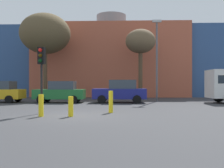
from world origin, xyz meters
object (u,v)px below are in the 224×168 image
(traffic_light_island, at_px, (41,65))
(bare_tree_1, at_px, (140,42))
(bollard_yellow_0, at_px, (111,102))
(bare_tree_0, at_px, (45,34))
(bollard_yellow_2, at_px, (41,105))
(parked_car_2, at_px, (120,91))
(street_lamp, at_px, (157,55))
(bollard_yellow_1, at_px, (71,106))
(parked_car_1, at_px, (60,92))

(traffic_light_island, xyz_separation_m, bare_tree_1, (6.28, 12.80, 3.26))
(traffic_light_island, distance_m, bollard_yellow_0, 4.21)
(bare_tree_0, xyz_separation_m, bollard_yellow_2, (3.92, -13.70, -6.19))
(parked_car_2, bearing_deg, bare_tree_0, -31.41)
(bare_tree_0, bearing_deg, street_lamp, -15.62)
(bare_tree_0, bearing_deg, bare_tree_1, 1.90)
(parked_car_2, distance_m, bollard_yellow_2, 9.76)
(traffic_light_island, distance_m, street_lamp, 12.10)
(bollard_yellow_2, bearing_deg, bollard_yellow_1, 2.24)
(traffic_light_island, bearing_deg, parked_car_1, -162.49)
(parked_car_2, distance_m, bollard_yellow_0, 7.27)
(bare_tree_1, xyz_separation_m, bollard_yellow_2, (-5.91, -14.02, -5.32))
(bollard_yellow_0, height_order, bollard_yellow_2, bollard_yellow_0)
(parked_car_2, height_order, bare_tree_1, bare_tree_1)
(bare_tree_0, height_order, bollard_yellow_0, bare_tree_0)
(street_lamp, bearing_deg, bollard_yellow_1, -118.20)
(traffic_light_island, xyz_separation_m, bollard_yellow_0, (3.67, 0.51, -2.00))
(bollard_yellow_1, relative_size, street_lamp, 0.13)
(traffic_light_island, xyz_separation_m, bollard_yellow_2, (0.37, -1.23, -2.06))
(street_lamp, bearing_deg, bare_tree_1, 109.19)
(bollard_yellow_2, bearing_deg, parked_car_2, 67.00)
(street_lamp, bearing_deg, traffic_light_island, -128.48)
(parked_car_1, xyz_separation_m, bollard_yellow_2, (1.20, -8.98, -0.36))
(bollard_yellow_1, xyz_separation_m, bollard_yellow_2, (-1.43, -0.06, 0.05))
(parked_car_1, height_order, bollard_yellow_2, parked_car_1)
(parked_car_1, distance_m, parked_car_2, 5.02)
(parked_car_2, distance_m, street_lamp, 4.88)
(parked_car_2, height_order, bollard_yellow_2, parked_car_2)
(traffic_light_island, bearing_deg, bare_tree_1, 165.25)
(bollard_yellow_0, distance_m, bollard_yellow_1, 2.51)
(street_lamp, bearing_deg, bare_tree_0, 164.38)
(bare_tree_1, bearing_deg, street_lamp, -70.81)
(bare_tree_0, distance_m, street_lamp, 11.71)
(bare_tree_0, bearing_deg, traffic_light_island, -74.14)
(bare_tree_1, relative_size, bollard_yellow_0, 6.03)
(parked_car_1, xyz_separation_m, bollard_yellow_1, (2.63, -8.92, -0.41))
(parked_car_2, height_order, bollard_yellow_0, parked_car_2)
(bare_tree_1, xyz_separation_m, bollard_yellow_0, (-2.61, -12.29, -5.26))
(bollard_yellow_0, xyz_separation_m, bollard_yellow_1, (-1.87, -1.68, -0.11))
(traffic_light_island, relative_size, bollard_yellow_2, 3.30)
(bollard_yellow_1, bearing_deg, bare_tree_0, 111.40)
(bare_tree_1, bearing_deg, parked_car_1, -144.65)
(bare_tree_1, bearing_deg, traffic_light_island, -116.15)
(bare_tree_1, bearing_deg, bollard_yellow_0, -101.99)
(traffic_light_island, distance_m, bollard_yellow_1, 3.01)
(parked_car_1, bearing_deg, bollard_yellow_1, 106.44)
(parked_car_1, bearing_deg, bare_tree_1, -144.65)
(parked_car_2, height_order, bare_tree_0, bare_tree_0)
(bare_tree_0, height_order, bollard_yellow_2, bare_tree_0)
(traffic_light_island, height_order, bollard_yellow_2, traffic_light_island)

